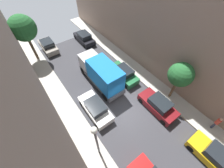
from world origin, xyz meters
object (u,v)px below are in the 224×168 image
at_px(parked_car_right_4, 84,38).
at_px(lamp_post, 96,139).
at_px(parked_car_left_3, 48,46).
at_px(parked_car_right_1, 216,157).
at_px(parked_car_left_2, 95,108).
at_px(street_tree_0, 23,28).
at_px(street_tree_1, 181,75).
at_px(delivery_truck, 101,73).
at_px(parked_car_right_2, 158,105).
at_px(parked_car_right_3, 123,73).
at_px(pedestrian, 217,123).

bearing_deg(parked_car_right_4, lamp_post, -115.22).
distance_m(parked_car_left_3, parked_car_right_1, 23.59).
distance_m(parked_car_left_2, parked_car_right_4, 13.10).
bearing_deg(street_tree_0, parked_car_right_1, -70.99).
bearing_deg(street_tree_1, delivery_truck, 129.00).
bearing_deg(street_tree_1, parked_car_left_2, 156.88).
distance_m(parked_car_right_1, parked_car_right_2, 6.10).
distance_m(parked_car_right_2, street_tree_0, 17.82).
xyz_separation_m(delivery_truck, lamp_post, (-4.60, -6.47, 1.71)).
relative_size(parked_car_left_2, parked_car_right_4, 1.00).
height_order(parked_car_right_3, street_tree_0, street_tree_0).
relative_size(parked_car_right_3, pedestrian, 2.44).
bearing_deg(parked_car_left_3, parked_car_right_2, -72.24).
bearing_deg(parked_car_right_3, parked_car_left_3, 115.72).
xyz_separation_m(parked_car_right_1, parked_car_right_3, (0.00, 11.76, 0.00)).
distance_m(parked_car_right_4, pedestrian, 20.22).
distance_m(parked_car_left_2, parked_car_right_2, 6.45).
bearing_deg(delivery_truck, street_tree_0, 117.46).
xyz_separation_m(parked_car_right_1, parked_car_right_2, (0.00, 6.10, 0.00)).
height_order(parked_car_left_3, delivery_truck, delivery_truck).
relative_size(parked_car_left_2, street_tree_0, 0.69).
height_order(parked_car_left_2, delivery_truck, delivery_truck).
bearing_deg(delivery_truck, parked_car_right_4, 73.35).
bearing_deg(lamp_post, delivery_truck, 54.61).
bearing_deg(parked_car_left_3, street_tree_0, -150.59).
relative_size(parked_car_right_2, lamp_post, 0.83).
height_order(parked_car_right_2, lamp_post, lamp_post).
height_order(parked_car_right_1, parked_car_right_3, same).
relative_size(parked_car_right_2, parked_car_right_3, 1.00).
xyz_separation_m(pedestrian, street_tree_1, (-0.34, 4.80, 2.52)).
bearing_deg(parked_car_right_4, street_tree_0, 178.36).
xyz_separation_m(street_tree_1, lamp_post, (-9.63, -0.26, -0.09)).
height_order(parked_car_right_2, street_tree_0, street_tree_0).
distance_m(parked_car_right_3, delivery_truck, 3.01).
bearing_deg(parked_car_left_3, lamp_post, -96.41).
xyz_separation_m(parked_car_right_4, street_tree_0, (-7.50, 0.22, 3.94)).
bearing_deg(street_tree_1, parked_car_right_4, 98.69).
bearing_deg(parked_car_right_1, pedestrian, 29.81).
distance_m(parked_car_left_3, parked_car_right_4, 5.58).
bearing_deg(lamp_post, parked_car_left_3, 83.59).
height_order(parked_car_right_3, pedestrian, pedestrian).
distance_m(parked_car_right_1, street_tree_0, 23.37).
bearing_deg(parked_car_right_2, pedestrian, -59.77).
height_order(parked_car_left_3, parked_car_right_3, same).
relative_size(parked_car_left_2, lamp_post, 0.83).
height_order(parked_car_right_2, delivery_truck, delivery_truck).
bearing_deg(parked_car_right_1, parked_car_right_4, 90.00).
bearing_deg(parked_car_right_1, parked_car_right_2, 90.00).
xyz_separation_m(parked_car_right_2, pedestrian, (2.67, -4.58, 0.35)).
xyz_separation_m(parked_car_left_2, parked_car_right_3, (5.40, 2.13, 0.00)).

